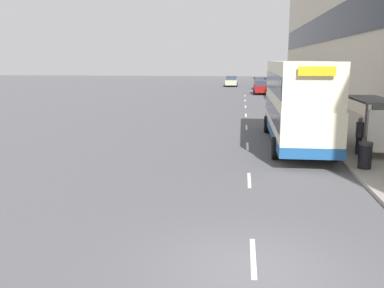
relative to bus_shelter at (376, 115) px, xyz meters
name	(u,v)px	position (x,y,z in m)	size (l,w,h in m)	color
ground_plane	(254,270)	(-5.77, -11.85, -1.88)	(220.00, 220.00, 0.00)	#515156
pavement	(306,101)	(0.73, 26.65, -1.81)	(5.00, 93.00, 0.14)	gray
terrace_facade	(351,14)	(4.72, 26.65, 7.11)	(3.10, 93.00, 17.98)	beige
lane_mark_0	(253,257)	(-5.77, -11.28, -1.87)	(0.12, 2.00, 0.01)	silver
lane_mark_1	(249,180)	(-5.77, -4.93, -1.87)	(0.12, 2.00, 0.01)	silver
lane_mark_2	(247,146)	(-5.77, 1.42, -1.87)	(0.12, 2.00, 0.01)	silver
lane_mark_3	(246,127)	(-5.77, 7.76, -1.87)	(0.12, 2.00, 0.01)	silver
lane_mark_4	(246,115)	(-5.77, 14.11, -1.87)	(0.12, 2.00, 0.01)	silver
lane_mark_5	(245,107)	(-5.77, 20.46, -1.87)	(0.12, 2.00, 0.01)	silver
lane_mark_6	(245,101)	(-5.77, 26.80, -1.87)	(0.12, 2.00, 0.01)	silver
lane_mark_7	(245,96)	(-5.77, 33.15, -1.87)	(0.12, 2.00, 0.01)	silver
bus_shelter	(376,115)	(0.00, 0.00, 0.00)	(1.60, 4.20, 2.48)	#4C4C51
double_decker_bus_near	(297,101)	(-3.30, 2.14, 0.41)	(2.85, 11.18, 4.30)	beige
car_0	(262,87)	(-3.62, 36.19, -0.98)	(2.05, 4.45, 1.82)	maroon
car_1	(260,83)	(-3.40, 46.15, -1.03)	(1.92, 4.27, 1.70)	maroon
car_2	(231,81)	(-7.98, 52.20, -1.02)	(2.08, 4.51, 1.72)	#B7B799
pedestrian_at_shelter	(342,121)	(-0.44, 4.58, -0.91)	(0.32, 0.32, 1.62)	#23232D
pedestrian_2	(359,135)	(-0.78, -0.49, -0.87)	(0.34, 0.34, 1.69)	#23232D
pedestrian_3	(345,124)	(-0.56, 3.35, -0.93)	(0.31, 0.31, 1.57)	#23232D
litter_bin	(365,155)	(-1.22, -3.16, -1.21)	(0.55, 0.55, 1.05)	black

